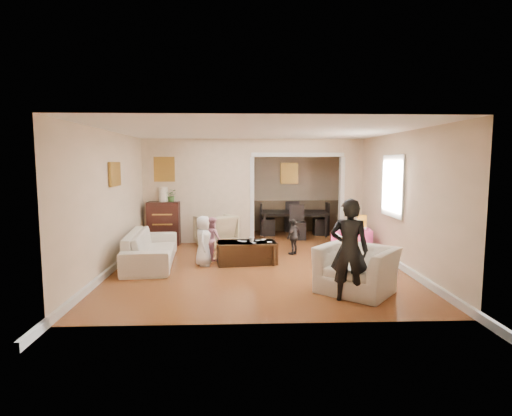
{
  "coord_description": "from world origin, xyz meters",
  "views": [
    {
      "loc": [
        -0.34,
        -8.42,
        2.03
      ],
      "look_at": [
        0.0,
        0.2,
        1.05
      ],
      "focal_mm": 28.54,
      "sensor_mm": 36.0,
      "label": 1
    }
  ],
  "objects_px": {
    "armchair_front": "(357,269)",
    "play_table": "(357,241)",
    "dining_table": "(294,223)",
    "coffee_table": "(247,252)",
    "adult_person": "(349,250)",
    "dresser": "(164,223)",
    "child_kneel_a": "(203,241)",
    "cyan_cup": "(354,228)",
    "coffee_cup": "(252,240)",
    "table_lamp": "(163,194)",
    "child_toddler": "(294,237)",
    "sofa": "(151,248)",
    "child_kneel_b": "(213,239)",
    "armchair_back": "(216,230)"
  },
  "relations": [
    {
      "from": "play_table",
      "to": "coffee_table",
      "type": "bearing_deg",
      "value": -161.16
    },
    {
      "from": "child_kneel_b",
      "to": "play_table",
      "type": "bearing_deg",
      "value": -107.84
    },
    {
      "from": "coffee_table",
      "to": "play_table",
      "type": "distance_m",
      "value": 2.64
    },
    {
      "from": "coffee_table",
      "to": "coffee_cup",
      "type": "bearing_deg",
      "value": -26.57
    },
    {
      "from": "armchair_front",
      "to": "dining_table",
      "type": "bearing_deg",
      "value": 133.45
    },
    {
      "from": "child_kneel_b",
      "to": "child_kneel_a",
      "type": "bearing_deg",
      "value": 133.93
    },
    {
      "from": "table_lamp",
      "to": "child_toddler",
      "type": "bearing_deg",
      "value": -21.84
    },
    {
      "from": "table_lamp",
      "to": "adult_person",
      "type": "height_order",
      "value": "adult_person"
    },
    {
      "from": "child_kneel_b",
      "to": "dining_table",
      "type": "bearing_deg",
      "value": -63.7
    },
    {
      "from": "dining_table",
      "to": "coffee_cup",
      "type": "bearing_deg",
      "value": -108.26
    },
    {
      "from": "coffee_cup",
      "to": "adult_person",
      "type": "distance_m",
      "value": 2.62
    },
    {
      "from": "cyan_cup",
      "to": "dining_table",
      "type": "bearing_deg",
      "value": 113.31
    },
    {
      "from": "armchair_front",
      "to": "coffee_cup",
      "type": "distance_m",
      "value": 2.43
    },
    {
      "from": "sofa",
      "to": "cyan_cup",
      "type": "height_order",
      "value": "sofa"
    },
    {
      "from": "armchair_front",
      "to": "play_table",
      "type": "xyz_separation_m",
      "value": [
        0.8,
        2.73,
        -0.09
      ]
    },
    {
      "from": "sofa",
      "to": "armchair_back",
      "type": "distance_m",
      "value": 2.12
    },
    {
      "from": "sofa",
      "to": "coffee_cup",
      "type": "height_order",
      "value": "sofa"
    },
    {
      "from": "armchair_front",
      "to": "child_toddler",
      "type": "xyz_separation_m",
      "value": [
        -0.64,
        2.63,
        0.04
      ]
    },
    {
      "from": "child_kneel_a",
      "to": "cyan_cup",
      "type": "bearing_deg",
      "value": -71.29
    },
    {
      "from": "cyan_cup",
      "to": "dining_table",
      "type": "distance_m",
      "value": 2.58
    },
    {
      "from": "cyan_cup",
      "to": "dining_table",
      "type": "relative_size",
      "value": 0.04
    },
    {
      "from": "coffee_table",
      "to": "adult_person",
      "type": "relative_size",
      "value": 0.77
    },
    {
      "from": "dining_table",
      "to": "child_kneel_a",
      "type": "xyz_separation_m",
      "value": [
        -2.23,
        -3.31,
        0.17
      ]
    },
    {
      "from": "armchair_front",
      "to": "child_kneel_b",
      "type": "bearing_deg",
      "value": 177.55
    },
    {
      "from": "table_lamp",
      "to": "child_kneel_b",
      "type": "height_order",
      "value": "table_lamp"
    },
    {
      "from": "dresser",
      "to": "adult_person",
      "type": "height_order",
      "value": "adult_person"
    },
    {
      "from": "dining_table",
      "to": "child_toddler",
      "type": "distance_m",
      "value": 2.43
    },
    {
      "from": "dresser",
      "to": "coffee_cup",
      "type": "height_order",
      "value": "dresser"
    },
    {
      "from": "coffee_table",
      "to": "child_kneel_a",
      "type": "relative_size",
      "value": 1.19
    },
    {
      "from": "dining_table",
      "to": "child_toddler",
      "type": "bearing_deg",
      "value": -94.32
    },
    {
      "from": "armchair_front",
      "to": "table_lamp",
      "type": "distance_m",
      "value": 5.41
    },
    {
      "from": "dresser",
      "to": "cyan_cup",
      "type": "bearing_deg",
      "value": -14.92
    },
    {
      "from": "armchair_front",
      "to": "adult_person",
      "type": "bearing_deg",
      "value": -80.75
    },
    {
      "from": "coffee_cup",
      "to": "child_kneel_a",
      "type": "relative_size",
      "value": 0.11
    },
    {
      "from": "coffee_cup",
      "to": "dining_table",
      "type": "distance_m",
      "value": 3.46
    },
    {
      "from": "sofa",
      "to": "dining_table",
      "type": "distance_m",
      "value": 4.54
    },
    {
      "from": "armchair_front",
      "to": "dining_table",
      "type": "relative_size",
      "value": 0.6
    },
    {
      "from": "coffee_cup",
      "to": "table_lamp",
      "type": "bearing_deg",
      "value": 136.12
    },
    {
      "from": "coffee_cup",
      "to": "adult_person",
      "type": "xyz_separation_m",
      "value": [
        1.36,
        -2.23,
        0.27
      ]
    },
    {
      "from": "child_kneel_a",
      "to": "armchair_front",
      "type": "bearing_deg",
      "value": -121.9
    },
    {
      "from": "coffee_cup",
      "to": "sofa",
      "type": "bearing_deg",
      "value": 177.75
    },
    {
      "from": "coffee_table",
      "to": "child_kneel_a",
      "type": "xyz_separation_m",
      "value": [
        -0.85,
        -0.15,
        0.27
      ]
    },
    {
      "from": "sofa",
      "to": "dresser",
      "type": "xyz_separation_m",
      "value": [
        -0.1,
        1.95,
        0.2
      ]
    },
    {
      "from": "armchair_front",
      "to": "child_kneel_a",
      "type": "distance_m",
      "value": 3.08
    },
    {
      "from": "adult_person",
      "to": "child_kneel_b",
      "type": "height_order",
      "value": "adult_person"
    },
    {
      "from": "sofa",
      "to": "child_kneel_b",
      "type": "relative_size",
      "value": 2.48
    },
    {
      "from": "dresser",
      "to": "adult_person",
      "type": "distance_m",
      "value": 5.49
    },
    {
      "from": "coffee_cup",
      "to": "play_table",
      "type": "height_order",
      "value": "coffee_cup"
    },
    {
      "from": "sofa",
      "to": "child_toddler",
      "type": "distance_m",
      "value": 3.05
    },
    {
      "from": "armchair_back",
      "to": "dresser",
      "type": "xyz_separation_m",
      "value": [
        -1.29,
        0.19,
        0.15
      ]
    }
  ]
}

